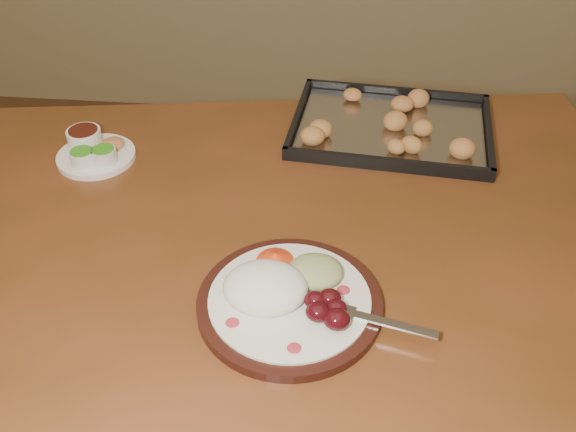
# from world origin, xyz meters

# --- Properties ---
(dining_table) EXTENTS (1.62, 1.11, 0.75)m
(dining_table) POSITION_xyz_m (0.14, 0.29, 0.65)
(dining_table) COLOR brown
(dining_table) RESTS_ON ground
(dinner_plate) EXTENTS (0.37, 0.29, 0.07)m
(dinner_plate) POSITION_xyz_m (0.22, 0.09, 0.77)
(dinner_plate) COLOR black
(dinner_plate) RESTS_ON dining_table
(condiment_saucer) EXTENTS (0.16, 0.16, 0.05)m
(condiment_saucer) POSITION_xyz_m (-0.21, 0.46, 0.77)
(condiment_saucer) COLOR white
(condiment_saucer) RESTS_ON dining_table
(baking_tray) EXTENTS (0.45, 0.35, 0.04)m
(baking_tray) POSITION_xyz_m (0.40, 0.63, 0.76)
(baking_tray) COLOR black
(baking_tray) RESTS_ON dining_table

